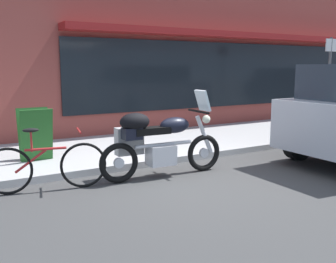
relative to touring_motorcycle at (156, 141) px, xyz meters
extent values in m
plane|color=#3B3B3B|center=(0.48, -0.41, -0.60)|extent=(80.00, 80.00, 0.00)
cube|color=brown|center=(6.52, 3.71, 3.06)|extent=(20.08, 0.35, 7.32)
cube|color=black|center=(6.52, 3.51, 0.95)|extent=(14.06, 0.06, 1.80)
cube|color=maroon|center=(6.52, 3.29, 2.05)|extent=(14.06, 0.60, 0.16)
torus|color=black|center=(0.90, -0.08, -0.29)|extent=(0.63, 0.12, 0.63)
cylinder|color=silver|center=(0.90, -0.08, -0.29)|extent=(0.16, 0.07, 0.16)
torus|color=black|center=(-0.64, 0.00, -0.29)|extent=(0.63, 0.12, 0.63)
cylinder|color=silver|center=(-0.64, 0.00, -0.29)|extent=(0.16, 0.07, 0.16)
cube|color=silver|center=(0.08, -0.04, -0.24)|extent=(0.46, 0.32, 0.32)
cylinder|color=silver|center=(0.13, -0.04, -0.07)|extent=(1.01, 0.11, 0.06)
ellipsoid|color=black|center=(0.33, -0.05, 0.23)|extent=(0.53, 0.31, 0.26)
cube|color=black|center=(-0.09, -0.03, 0.17)|extent=(0.61, 0.27, 0.11)
cube|color=black|center=(-0.42, -0.01, 0.15)|extent=(0.29, 0.23, 0.18)
cylinder|color=silver|center=(0.90, -0.08, 0.03)|extent=(0.35, 0.09, 0.67)
cylinder|color=black|center=(0.78, -0.08, 0.43)|extent=(0.07, 0.62, 0.04)
cube|color=silver|center=(0.86, -0.08, 0.61)|extent=(0.17, 0.33, 0.35)
sphere|color=#EAEACC|center=(0.94, -0.08, 0.29)|extent=(0.14, 0.14, 0.14)
cube|color=#AFAFAF|center=(-0.36, 0.23, -0.01)|extent=(0.45, 0.22, 0.44)
cube|color=black|center=(-0.36, 0.34, -0.01)|extent=(0.37, 0.04, 0.03)
ellipsoid|color=black|center=(-0.37, -0.01, 0.33)|extent=(0.50, 0.35, 0.28)
torus|color=black|center=(-1.18, 0.06, -0.26)|extent=(0.67, 0.18, 0.68)
torus|color=black|center=(-2.20, 0.28, -0.26)|extent=(0.67, 0.18, 0.68)
cylinder|color=#B22323|center=(-1.69, 0.17, 0.02)|extent=(0.57, 0.15, 0.04)
cylinder|color=#B22323|center=(-1.89, 0.21, -0.14)|extent=(0.44, 0.13, 0.33)
cylinder|color=#B22323|center=(-1.87, 0.21, 0.14)|extent=(0.03, 0.03, 0.30)
ellipsoid|color=black|center=(-1.87, 0.21, 0.30)|extent=(0.24, 0.14, 0.06)
cylinder|color=#B22323|center=(-1.23, 0.07, 0.26)|extent=(0.13, 0.48, 0.03)
cylinder|color=black|center=(2.96, -0.34, -0.27)|extent=(0.66, 0.23, 0.66)
cube|color=#1E511E|center=(-1.51, 1.57, -0.01)|extent=(0.55, 0.19, 0.93)
cube|color=#1E511E|center=(-1.51, 1.79, -0.01)|extent=(0.55, 0.19, 0.93)
cylinder|color=#59595B|center=(5.88, 1.28, 0.72)|extent=(0.07, 0.07, 2.40)
cube|color=silver|center=(5.88, 1.26, 1.72)|extent=(0.44, 0.02, 0.32)
camera|label=1|loc=(-2.95, -5.35, 1.16)|focal=41.52mm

